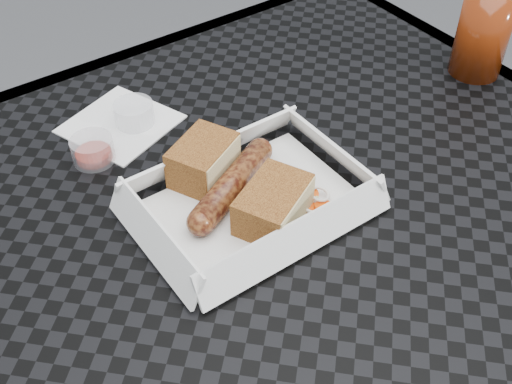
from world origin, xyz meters
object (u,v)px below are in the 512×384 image
Objects in this scene: food_tray at (251,205)px; drink_glass at (484,32)px; patio_table at (302,243)px; bratwurst at (232,184)px.

food_tray is 1.78× the size of drink_glass.
patio_table is 0.10m from food_tray.
bratwurst is at bearing 142.97° from patio_table.
food_tray is at bearing -174.61° from drink_glass.
patio_table is at bearing -169.81° from drink_glass.
drink_glass is (0.41, 0.04, 0.06)m from food_tray.
patio_table is 0.13m from bratwurst.
patio_table is 6.48× the size of drink_glass.
food_tray is 0.03m from bratwurst.
bratwurst reaches higher than food_tray.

